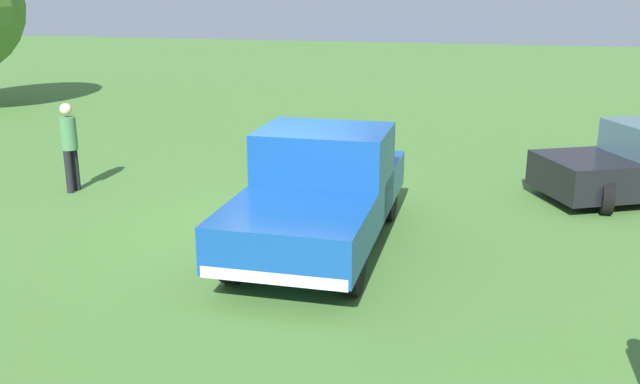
# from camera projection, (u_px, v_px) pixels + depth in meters

# --- Properties ---
(ground_plane) EXTENTS (80.00, 80.00, 0.00)m
(ground_plane) POSITION_uv_depth(u_px,v_px,m) (282.00, 232.00, 11.71)
(ground_plane) COLOR #477533
(pickup_truck) EXTENTS (4.95, 2.00, 1.84)m
(pickup_truck) POSITION_uv_depth(u_px,v_px,m) (322.00, 186.00, 10.92)
(pickup_truck) COLOR black
(pickup_truck) RESTS_ON ground_plane
(person_bystander) EXTENTS (0.35, 0.35, 1.77)m
(person_bystander) POSITION_uv_depth(u_px,v_px,m) (69.00, 142.00, 13.75)
(person_bystander) COLOR black
(person_bystander) RESTS_ON ground_plane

